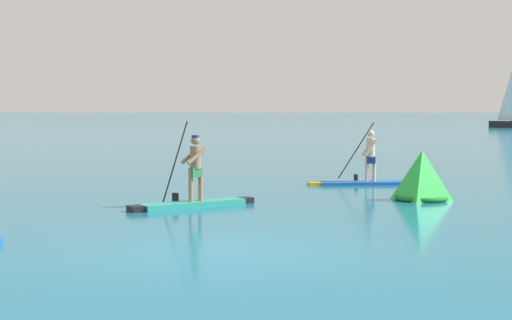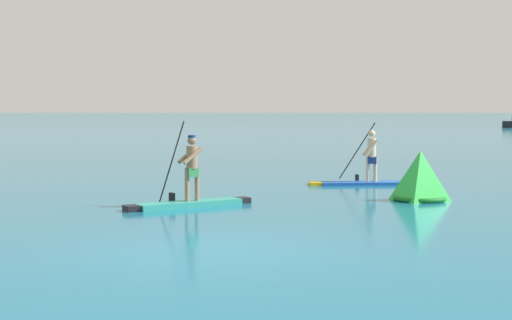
% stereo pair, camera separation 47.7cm
% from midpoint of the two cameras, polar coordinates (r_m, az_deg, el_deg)
% --- Properties ---
extents(ground, '(440.00, 440.00, 0.00)m').
position_cam_midpoint_polar(ground, '(12.85, -2.34, -6.76)').
color(ground, '#196B8C').
extents(paddleboarder_mid_center, '(2.92, 2.06, 2.04)m').
position_cam_midpoint_polar(paddleboarder_mid_center, '(18.35, -4.22, -2.41)').
color(paddleboarder_mid_center, teal).
rests_on(paddleboarder_mid_center, ground).
extents(paddleboarder_far_right, '(3.63, 1.00, 1.93)m').
position_cam_midpoint_polar(paddleboarder_far_right, '(23.66, 8.88, -1.02)').
color(paddleboarder_far_right, blue).
rests_on(paddleboarder_far_right, ground).
extents(race_marker_buoy, '(1.47, 1.47, 1.27)m').
position_cam_midpoint_polar(race_marker_buoy, '(20.03, 12.72, -1.32)').
color(race_marker_buoy, green).
rests_on(race_marker_buoy, ground).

